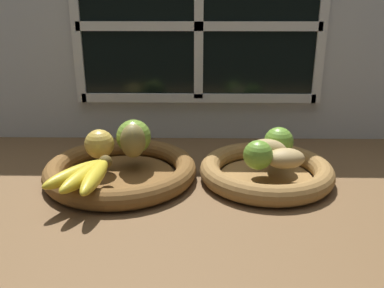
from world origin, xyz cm
name	(u,v)px	position (x,y,z in cm)	size (l,w,h in cm)	color
ground_plane	(197,186)	(0.00, 0.00, -1.50)	(140.00, 90.00, 3.00)	brown
back_wall	(198,38)	(0.00, 29.77, 27.88)	(140.00, 4.60, 55.00)	silver
fruit_bowl_left	(119,171)	(-17.02, -0.24, 2.04)	(33.36, 33.36, 4.44)	brown
fruit_bowl_right	(265,172)	(14.94, -0.24, 2.05)	(29.19, 29.19, 4.44)	olive
apple_golden_left	(98,144)	(-21.71, 1.61, 7.68)	(6.47, 6.47, 6.47)	gold
apple_green_back	(133,137)	(-14.55, 4.50, 8.38)	(7.87, 7.87, 7.87)	#7AA338
pear_brown	(132,141)	(-14.34, 2.10, 8.26)	(5.87, 5.47, 7.65)	olive
banana_bunch_front	(85,175)	(-21.49, -11.27, 5.99)	(11.52, 16.70, 3.11)	gold
potato_small	(284,158)	(18.16, -3.45, 6.51)	(8.18, 5.74, 4.15)	tan
potato_large	(266,151)	(14.94, -0.24, 6.96)	(8.40, 4.68, 5.05)	tan
lime_near	(257,155)	(12.34, -4.13, 7.51)	(6.14, 6.14, 6.14)	#6B9E33
lime_far	(277,142)	(17.97, 3.66, 7.72)	(6.55, 6.55, 6.55)	#6B9E33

